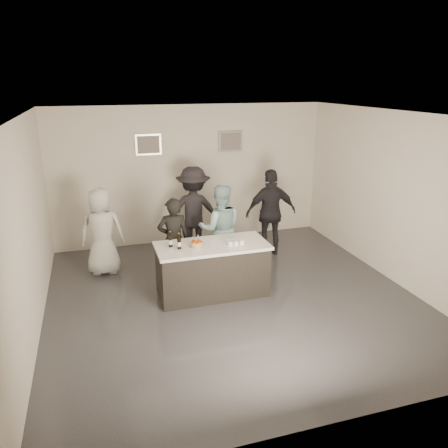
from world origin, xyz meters
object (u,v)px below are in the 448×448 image
Objects in this scene: bar_counter at (212,269)px; beer_bottle_b at (179,241)px; beer_bottle_a at (171,239)px; person_guest_left at (102,232)px; person_main_black at (174,240)px; person_guest_back at (194,211)px; person_main_blue at (220,229)px; cake at (196,245)px; person_guest_right at (271,213)px.

bar_counter is 0.81m from beer_bottle_b.
bar_counter is 0.89m from beer_bottle_a.
bar_counter is 1.13× the size of person_guest_left.
person_guest_back is (0.64, 1.16, 0.15)m from person_main_black.
beer_bottle_a is 0.16× the size of person_guest_left.
beer_bottle_a is at bearing 137.47° from person_guest_left.
person_guest_back is at bearing -62.23° from person_main_blue.
beer_bottle_b is 2.04m from person_guest_back.
person_main_black reaches higher than cake.
person_guest_right is (2.15, 0.68, 0.12)m from person_main_black.
person_guest_right is at bearing -145.05° from person_main_blue.
person_main_black is at bearing 75.63° from beer_bottle_a.
person_guest_back is at bearing 65.80° from beer_bottle_a.
person_guest_right reaches higher than person_main_black.
person_guest_back reaches higher than person_guest_left.
beer_bottle_b is at bearing -178.34° from cake.
person_main_black is at bearing 125.58° from bar_counter.
person_guest_back is at bearing 86.05° from bar_counter.
person_guest_left is at bearing 29.17° from person_guest_back.
person_guest_left reaches higher than cake.
cake is 0.12× the size of person_main_blue.
person_guest_back is (1.85, 0.45, 0.10)m from person_guest_left.
person_main_black is 2.26m from person_guest_right.
beer_bottle_b is at bearing -175.67° from bar_counter.
beer_bottle_a is (-0.40, 0.12, 0.09)m from cake.
person_guest_right reaches higher than person_guest_left.
cake is at bearing 1.66° from beer_bottle_b.
person_main_black is at bearing 107.60° from cake.
person_guest_right is 1.58m from person_guest_back.
beer_bottle_b is 0.15× the size of person_main_blue.
person_main_blue reaches higher than person_guest_left.
cake is 2.06m from person_guest_left.
beer_bottle_b is (0.12, -0.13, 0.00)m from beer_bottle_a.
cake is 0.75× the size of beer_bottle_b.
bar_counter is at bearing 149.80° from person_guest_left.
cake is at bearing 93.62° from person_guest_back.
cake is at bearing 41.36° from person_guest_right.
bar_counter is at bearing 45.01° from person_guest_right.
person_guest_left reaches higher than beer_bottle_a.
person_main_blue is at bearing 27.19° from person_guest_right.
cake is 0.13× the size of person_main_black.
person_guest_right is (2.20, 1.44, -0.13)m from beer_bottle_b.
person_main_black is 1.40m from person_guest_left.
beer_bottle_a is 0.14× the size of person_guest_back.
cake is at bearing -16.90° from beer_bottle_a.
person_main_black reaches higher than bar_counter.
person_main_black is (0.16, 0.63, -0.25)m from beer_bottle_a.
bar_counter is 0.94m from person_main_black.
person_main_blue is 1.02× the size of person_guest_left.
beer_bottle_b reaches higher than cake.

